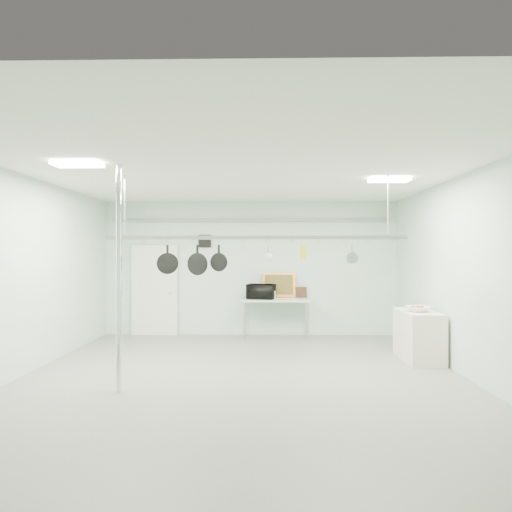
{
  "coord_description": "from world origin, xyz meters",
  "views": [
    {
      "loc": [
        0.36,
        -6.95,
        1.93
      ],
      "look_at": [
        0.19,
        1.0,
        1.9
      ],
      "focal_mm": 32.0,
      "sensor_mm": 36.0,
      "label": 1
    }
  ],
  "objects_px": {
    "prep_table": "(276,302)",
    "skillet_mid": "(197,260)",
    "side_cabinet": "(418,336)",
    "microwave": "(261,292)",
    "coffee_canister": "(273,295)",
    "skillet_right": "(219,257)",
    "skillet_left": "(167,259)",
    "fruit_bowl": "(418,309)",
    "pot_rack": "(255,236)",
    "chrome_pole": "(119,278)"
  },
  "relations": [
    {
      "from": "prep_table",
      "to": "skillet_mid",
      "type": "distance_m",
      "value": 3.7
    },
    {
      "from": "side_cabinet",
      "to": "microwave",
      "type": "relative_size",
      "value": 1.94
    },
    {
      "from": "coffee_canister",
      "to": "skillet_right",
      "type": "bearing_deg",
      "value": -105.72
    },
    {
      "from": "skillet_mid",
      "to": "prep_table",
      "type": "bearing_deg",
      "value": 86.57
    },
    {
      "from": "coffee_canister",
      "to": "skillet_left",
      "type": "relative_size",
      "value": 0.41
    },
    {
      "from": "microwave",
      "to": "fruit_bowl",
      "type": "relative_size",
      "value": 1.51
    },
    {
      "from": "pot_rack",
      "to": "skillet_left",
      "type": "height_order",
      "value": "pot_rack"
    },
    {
      "from": "microwave",
      "to": "skillet_left",
      "type": "bearing_deg",
      "value": 81.17
    },
    {
      "from": "microwave",
      "to": "skillet_mid",
      "type": "bearing_deg",
      "value": 88.57
    },
    {
      "from": "chrome_pole",
      "to": "prep_table",
      "type": "xyz_separation_m",
      "value": [
        2.3,
        4.2,
        -0.77
      ]
    },
    {
      "from": "microwave",
      "to": "fruit_bowl",
      "type": "height_order",
      "value": "microwave"
    },
    {
      "from": "skillet_left",
      "to": "skillet_right",
      "type": "height_order",
      "value": "same"
    },
    {
      "from": "pot_rack",
      "to": "fruit_bowl",
      "type": "height_order",
      "value": "pot_rack"
    },
    {
      "from": "chrome_pole",
      "to": "skillet_left",
      "type": "distance_m",
      "value": 1.06
    },
    {
      "from": "pot_rack",
      "to": "microwave",
      "type": "bearing_deg",
      "value": 88.81
    },
    {
      "from": "fruit_bowl",
      "to": "pot_rack",
      "type": "bearing_deg",
      "value": -161.13
    },
    {
      "from": "side_cabinet",
      "to": "microwave",
      "type": "xyz_separation_m",
      "value": [
        -2.88,
        2.14,
        0.63
      ]
    },
    {
      "from": "pot_rack",
      "to": "chrome_pole",
      "type": "bearing_deg",
      "value": -154.65
    },
    {
      "from": "side_cabinet",
      "to": "skillet_right",
      "type": "distance_m",
      "value": 3.97
    },
    {
      "from": "chrome_pole",
      "to": "prep_table",
      "type": "relative_size",
      "value": 2.0
    },
    {
      "from": "pot_rack",
      "to": "fruit_bowl",
      "type": "distance_m",
      "value": 3.32
    },
    {
      "from": "skillet_right",
      "to": "coffee_canister",
      "type": "bearing_deg",
      "value": 92.43
    },
    {
      "from": "microwave",
      "to": "skillet_right",
      "type": "bearing_deg",
      "value": 94.27
    },
    {
      "from": "chrome_pole",
      "to": "skillet_right",
      "type": "xyz_separation_m",
      "value": [
        1.31,
        0.9,
        0.28
      ]
    },
    {
      "from": "skillet_left",
      "to": "skillet_right",
      "type": "bearing_deg",
      "value": -11.38
    },
    {
      "from": "chrome_pole",
      "to": "skillet_right",
      "type": "height_order",
      "value": "chrome_pole"
    },
    {
      "from": "prep_table",
      "to": "microwave",
      "type": "distance_m",
      "value": 0.42
    },
    {
      "from": "prep_table",
      "to": "pot_rack",
      "type": "xyz_separation_m",
      "value": [
        -0.4,
        -3.3,
        1.4
      ]
    },
    {
      "from": "fruit_bowl",
      "to": "skillet_left",
      "type": "height_order",
      "value": "skillet_left"
    },
    {
      "from": "coffee_canister",
      "to": "skillet_right",
      "type": "height_order",
      "value": "skillet_right"
    },
    {
      "from": "coffee_canister",
      "to": "skillet_left",
      "type": "distance_m",
      "value": 3.78
    },
    {
      "from": "pot_rack",
      "to": "prep_table",
      "type": "bearing_deg",
      "value": 83.09
    },
    {
      "from": "chrome_pole",
      "to": "skillet_mid",
      "type": "distance_m",
      "value": 1.35
    },
    {
      "from": "chrome_pole",
      "to": "pot_rack",
      "type": "relative_size",
      "value": 0.67
    },
    {
      "from": "side_cabinet",
      "to": "pot_rack",
      "type": "distance_m",
      "value": 3.62
    },
    {
      "from": "side_cabinet",
      "to": "skillet_mid",
      "type": "bearing_deg",
      "value": -164.17
    },
    {
      "from": "chrome_pole",
      "to": "fruit_bowl",
      "type": "bearing_deg",
      "value": 21.5
    },
    {
      "from": "skillet_mid",
      "to": "skillet_right",
      "type": "distance_m",
      "value": 0.35
    },
    {
      "from": "prep_table",
      "to": "skillet_mid",
      "type": "relative_size",
      "value": 3.28
    },
    {
      "from": "skillet_left",
      "to": "skillet_right",
      "type": "relative_size",
      "value": 1.16
    },
    {
      "from": "microwave",
      "to": "skillet_mid",
      "type": "xyz_separation_m",
      "value": [
        -1.0,
        -3.24,
        0.77
      ]
    },
    {
      "from": "pot_rack",
      "to": "microwave",
      "type": "height_order",
      "value": "pot_rack"
    },
    {
      "from": "chrome_pole",
      "to": "fruit_bowl",
      "type": "distance_m",
      "value": 5.19
    },
    {
      "from": "side_cabinet",
      "to": "microwave",
      "type": "distance_m",
      "value": 3.64
    },
    {
      "from": "microwave",
      "to": "fruit_bowl",
      "type": "distance_m",
      "value": 3.62
    },
    {
      "from": "coffee_canister",
      "to": "fruit_bowl",
      "type": "height_order",
      "value": "coffee_canister"
    },
    {
      "from": "side_cabinet",
      "to": "fruit_bowl",
      "type": "relative_size",
      "value": 2.94
    },
    {
      "from": "microwave",
      "to": "coffee_canister",
      "type": "height_order",
      "value": "microwave"
    },
    {
      "from": "skillet_right",
      "to": "skillet_mid",
      "type": "bearing_deg",
      "value": -161.85
    },
    {
      "from": "prep_table",
      "to": "skillet_mid",
      "type": "height_order",
      "value": "skillet_mid"
    }
  ]
}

